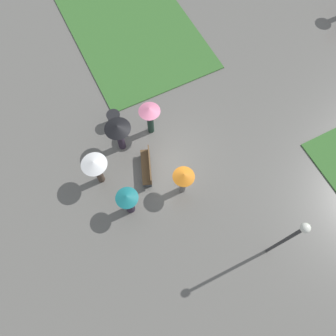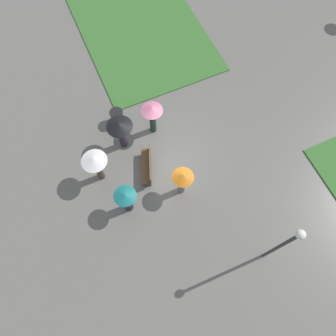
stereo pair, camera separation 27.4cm
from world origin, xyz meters
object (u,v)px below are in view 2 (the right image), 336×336
at_px(trash_bin, 117,117).
at_px(crowd_person_pink, 152,114).
at_px(crowd_person_teal, 126,199).
at_px(crowd_person_white, 95,163).
at_px(lamp_post, 285,243).
at_px(crowd_person_orange, 183,179).
at_px(crowd_person_black, 120,129).
at_px(park_bench, 148,165).

height_order(trash_bin, crowd_person_pink, crowd_person_pink).
height_order(crowd_person_teal, crowd_person_white, crowd_person_white).
height_order(lamp_post, crowd_person_orange, lamp_post).
distance_m(lamp_post, crowd_person_teal, 6.22).
xyz_separation_m(crowd_person_black, crowd_person_orange, (3.18, 1.53, -0.10)).
distance_m(trash_bin, crowd_person_orange, 4.77).
bearing_deg(lamp_post, trash_bin, -159.10).
relative_size(park_bench, crowd_person_white, 0.91).
height_order(crowd_person_orange, crowd_person_teal, crowd_person_orange).
relative_size(park_bench, trash_bin, 2.19).
bearing_deg(crowd_person_white, crowd_person_black, 171.65).
distance_m(park_bench, trash_bin, 3.00).
bearing_deg(park_bench, crowd_person_pink, 171.77).
bearing_deg(crowd_person_orange, lamp_post, 98.66).
height_order(crowd_person_black, crowd_person_orange, crowd_person_black).
height_order(crowd_person_black, crowd_person_pink, crowd_person_pink).
relative_size(crowd_person_pink, crowd_person_teal, 1.09).
height_order(park_bench, crowd_person_white, crowd_person_white).
relative_size(park_bench, crowd_person_teal, 1.00).
xyz_separation_m(crowd_person_pink, crowd_person_orange, (3.35, -0.06, -0.06)).
bearing_deg(crowd_person_teal, crowd_person_orange, -123.21).
relative_size(crowd_person_black, crowd_person_orange, 1.06).
height_order(lamp_post, trash_bin, lamp_post).
xyz_separation_m(lamp_post, trash_bin, (-8.46, -3.23, -2.37)).
distance_m(park_bench, crowd_person_white, 2.36).
bearing_deg(lamp_post, crowd_person_teal, -134.02).
height_order(lamp_post, crowd_person_teal, lamp_post).
distance_m(park_bench, crowd_person_black, 2.01).
relative_size(crowd_person_teal, crowd_person_white, 0.91).
bearing_deg(trash_bin, crowd_person_white, -35.10).
xyz_separation_m(park_bench, crowd_person_pink, (-1.84, 1.03, 0.94)).
bearing_deg(crowd_person_black, park_bench, 39.35).
bearing_deg(crowd_person_pink, crowd_person_orange, -88.01).
distance_m(crowd_person_orange, crowd_person_teal, 2.44).
relative_size(crowd_person_orange, crowd_person_teal, 1.03).
bearing_deg(crowd_person_pink, crowd_person_black, -170.86).
distance_m(trash_bin, crowd_person_teal, 4.48).
bearing_deg(crowd_person_pink, park_bench, -116.31).
bearing_deg(lamp_post, park_bench, -152.40).
distance_m(crowd_person_black, crowd_person_pink, 1.60).
distance_m(lamp_post, crowd_person_orange, 4.63).
xyz_separation_m(park_bench, lamp_post, (5.48, 2.87, 2.30)).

